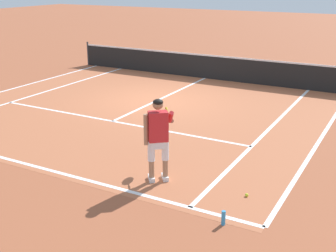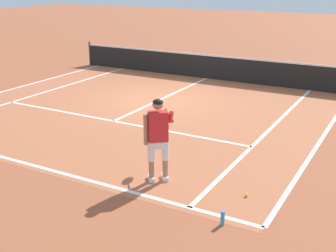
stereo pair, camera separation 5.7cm
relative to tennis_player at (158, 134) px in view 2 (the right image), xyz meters
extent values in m
plane|color=#9E5133|center=(-3.06, 5.23, -0.99)|extent=(80.00, 80.00, 0.00)
cube|color=#B2603D|center=(-3.06, 4.19, -0.99)|extent=(10.98, 10.20, 0.00)
cube|color=white|center=(-3.06, -0.72, -0.99)|extent=(10.98, 0.10, 0.01)
cube|color=white|center=(-3.06, 2.69, -0.99)|extent=(8.23, 0.10, 0.01)
cube|color=white|center=(-3.06, 5.89, -0.99)|extent=(0.10, 6.40, 0.01)
cube|color=white|center=(-7.17, 4.19, -0.99)|extent=(0.10, 9.80, 0.01)
cube|color=white|center=(1.06, 4.19, -0.99)|extent=(0.10, 9.80, 0.01)
cube|color=white|center=(-8.55, 4.19, -0.99)|extent=(0.10, 9.80, 0.01)
cube|color=white|center=(2.43, 4.19, -0.99)|extent=(0.10, 9.80, 0.01)
cylinder|color=#333338|center=(-9.00, 9.09, -0.45)|extent=(0.08, 0.08, 1.07)
cube|color=black|center=(-3.06, 9.09, -0.53)|extent=(11.84, 0.02, 0.91)
cube|color=white|center=(-3.06, 9.09, -0.05)|extent=(11.84, 0.03, 0.06)
cube|color=white|center=(-0.12, -0.08, -0.94)|extent=(0.26, 0.29, 0.09)
cube|color=white|center=(0.10, 0.09, -0.94)|extent=(0.26, 0.29, 0.09)
cylinder|color=#A37556|center=(-0.10, -0.12, -0.72)|extent=(0.11, 0.11, 0.36)
cylinder|color=silver|center=(-0.10, -0.12, -0.33)|extent=(0.14, 0.14, 0.41)
cylinder|color=#A37556|center=(0.12, 0.06, -0.72)|extent=(0.11, 0.11, 0.36)
cylinder|color=silver|center=(0.12, 0.06, -0.33)|extent=(0.14, 0.14, 0.41)
cube|color=silver|center=(0.01, -0.03, -0.17)|extent=(0.39, 0.37, 0.20)
cube|color=red|center=(0.01, -0.03, 0.17)|extent=(0.43, 0.41, 0.60)
cylinder|color=#A37556|center=(-0.17, -0.18, 0.12)|extent=(0.09, 0.09, 0.62)
cylinder|color=red|center=(0.16, 0.21, 0.32)|extent=(0.24, 0.26, 0.29)
cylinder|color=#A37556|center=(0.06, 0.40, 0.18)|extent=(0.25, 0.28, 0.14)
sphere|color=#A37556|center=(0.01, -0.02, 0.62)|extent=(0.21, 0.21, 0.21)
ellipsoid|color=black|center=(0.02, -0.03, 0.67)|extent=(0.28, 0.28, 0.12)
cylinder|color=#232326|center=(-0.07, 0.58, 0.15)|extent=(0.15, 0.18, 0.03)
cylinder|color=yellow|center=(-0.16, 0.69, 0.15)|extent=(0.08, 0.09, 0.02)
torus|color=yellow|center=(-0.28, 0.84, 0.15)|extent=(0.21, 0.25, 0.30)
cylinder|color=silver|center=(-0.28, 0.84, 0.15)|extent=(0.16, 0.20, 0.25)
sphere|color=#CCE02D|center=(1.81, 0.17, -0.96)|extent=(0.07, 0.07, 0.07)
cylinder|color=#3393D6|center=(1.79, -0.96, -0.86)|extent=(0.07, 0.07, 0.25)
camera|label=1|loc=(4.08, -7.05, 2.94)|focal=47.18mm
camera|label=2|loc=(4.13, -7.02, 2.94)|focal=47.18mm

